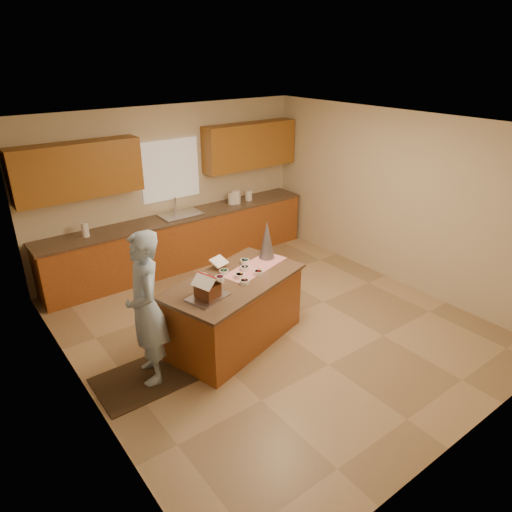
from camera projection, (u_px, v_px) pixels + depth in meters
name	position (u px, v px, depth m)	size (l,w,h in m)	color
floor	(270.00, 324.00, 6.45)	(5.50, 5.50, 0.00)	tan
ceiling	(273.00, 126.00, 5.35)	(5.50, 5.50, 0.00)	silver
wall_back	(171.00, 187.00, 7.90)	(5.50, 5.50, 0.00)	beige
wall_front	(476.00, 330.00, 3.90)	(5.50, 5.50, 0.00)	beige
wall_left	(73.00, 291.00, 4.53)	(5.50, 5.50, 0.00)	beige
wall_right	(395.00, 199.00, 7.27)	(5.50, 5.50, 0.00)	beige
stone_accent	(106.00, 336.00, 4.00)	(2.50, 2.50, 0.00)	gray
window_curtain	(170.00, 170.00, 7.76)	(1.05, 0.03, 1.00)	white
back_counter_base	(183.00, 242.00, 8.06)	(4.80, 0.60, 0.88)	#A15621
back_counter_top	(181.00, 217.00, 7.87)	(4.85, 0.63, 0.04)	brown
upper_cabinet_left	(77.00, 170.00, 6.69)	(1.85, 0.35, 0.80)	#9F6722
upper_cabinet_right	(250.00, 146.00, 8.40)	(1.85, 0.35, 0.80)	#9F6722
sink	(181.00, 217.00, 7.87)	(0.70, 0.45, 0.12)	silver
faucet	(175.00, 205.00, 7.93)	(0.03, 0.03, 0.28)	silver
island_base	(235.00, 312.00, 5.92)	(1.76, 0.88, 0.86)	#A15621
island_top	(234.00, 281.00, 5.74)	(1.84, 0.96, 0.04)	brown
table_runner	(255.00, 267.00, 6.05)	(0.98, 0.35, 0.01)	#B70D23
baking_tray	(208.00, 297.00, 5.31)	(0.45, 0.33, 0.02)	silver
cookbook	(219.00, 262.00, 6.00)	(0.22, 0.02, 0.18)	white
tinsel_tree	(267.00, 240.00, 6.21)	(0.22, 0.22, 0.54)	#9F9FAA
rug	(150.00, 377.00, 5.41)	(1.22, 0.80, 0.01)	black
boy	(146.00, 309.00, 5.07)	(0.66, 0.43, 1.80)	#9EBFE1
canister_a	(232.00, 199.00, 8.40)	(0.15, 0.15, 0.20)	white
canister_b	(236.00, 197.00, 8.44)	(0.17, 0.17, 0.24)	white
canister_c	(249.00, 195.00, 8.60)	(0.13, 0.13, 0.19)	white
paper_towel	(85.00, 230.00, 6.93)	(0.10, 0.10, 0.22)	white
gingerbread_house	(208.00, 288.00, 5.26)	(0.33, 0.34, 0.28)	#5D2B18
candy_bowls	(235.00, 273.00, 5.83)	(0.79, 0.59, 0.05)	green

